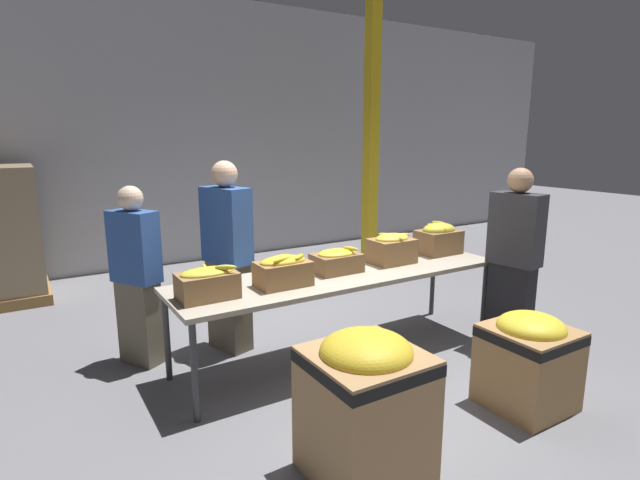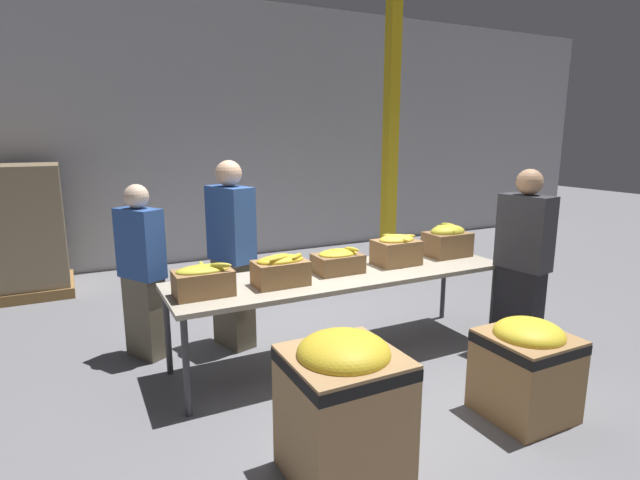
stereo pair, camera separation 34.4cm
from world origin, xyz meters
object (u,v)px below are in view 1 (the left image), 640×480
object	(u,v)px
banana_box_0	(207,283)
volunteer_2	(137,278)
volunteer_1	(514,260)
banana_box_2	(337,260)
banana_box_4	(438,238)
donation_bin_1	(528,358)
banana_box_1	(283,270)
sorting_table	(342,278)
banana_box_3	(392,248)
volunteer_0	(228,258)
donation_bin_0	(365,402)
support_pillar	(371,133)

from	to	relation	value
banana_box_0	volunteer_2	distance (m)	0.94
volunteer_1	banana_box_2	bearing A→B (deg)	56.23
banana_box_0	banana_box_4	size ratio (longest dim) A/B	1.02
volunteer_2	donation_bin_1	size ratio (longest dim) A/B	2.19
banana_box_1	banana_box_4	xyz separation A→B (m)	(1.86, 0.16, 0.03)
sorting_table	banana_box_3	size ratio (longest dim) A/B	7.54
banana_box_3	volunteer_0	distance (m)	1.53
banana_box_2	banana_box_3	distance (m)	0.62
sorting_table	banana_box_2	world-z (taller)	banana_box_2
volunteer_2	donation_bin_0	xyz separation A→B (m)	(0.78, -2.23, -0.30)
banana_box_2	volunteer_2	bearing A→B (deg)	153.41
banana_box_1	banana_box_3	bearing A→B (deg)	5.48
banana_box_0	donation_bin_1	world-z (taller)	banana_box_0
banana_box_0	banana_box_3	bearing A→B (deg)	3.15
banana_box_3	donation_bin_0	distance (m)	2.07
volunteer_1	donation_bin_1	xyz separation A→B (m)	(-0.79, -0.78, -0.46)
banana_box_2	donation_bin_1	world-z (taller)	banana_box_2
banana_box_1	banana_box_4	distance (m)	1.87
banana_box_4	support_pillar	xyz separation A→B (m)	(0.94, 2.39, 1.06)
banana_box_0	volunteer_1	xyz separation A→B (m)	(2.72, -0.58, -0.07)
banana_box_1	volunteer_1	size ratio (longest dim) A/B	0.25
volunteer_1	support_pillar	world-z (taller)	support_pillar
banana_box_2	volunteer_1	size ratio (longest dim) A/B	0.25
banana_box_4	volunteer_0	size ratio (longest dim) A/B	0.24
banana_box_1	donation_bin_0	xyz separation A→B (m)	(-0.18, -1.34, -0.44)
banana_box_1	banana_box_3	distance (m)	1.22
banana_box_3	support_pillar	xyz separation A→B (m)	(1.59, 2.44, 1.07)
sorting_table	volunteer_2	bearing A→B (deg)	152.74
banana_box_1	banana_box_4	bearing A→B (deg)	5.05
sorting_table	volunteer_1	size ratio (longest dim) A/B	1.80
banana_box_0	donation_bin_1	xyz separation A→B (m)	(1.93, -1.36, -0.53)
banana_box_2	donation_bin_0	size ratio (longest dim) A/B	0.46
donation_bin_1	banana_box_2	bearing A→B (deg)	116.19
banana_box_0	volunteer_1	world-z (taller)	volunteer_1
sorting_table	banana_box_1	xyz separation A→B (m)	(-0.62, -0.08, 0.17)
volunteer_0	support_pillar	bearing A→B (deg)	103.54
banana_box_2	banana_box_3	size ratio (longest dim) A/B	1.03
banana_box_1	support_pillar	bearing A→B (deg)	42.40
banana_box_4	support_pillar	world-z (taller)	support_pillar
donation_bin_1	volunteer_1	bearing A→B (deg)	44.60
sorting_table	banana_box_0	distance (m)	1.26
sorting_table	banana_box_2	bearing A→B (deg)	128.34
banana_box_0	volunteer_0	bearing A→B (deg)	59.25
banana_box_3	banana_box_4	size ratio (longest dim) A/B	0.96
sorting_table	support_pillar	size ratio (longest dim) A/B	0.76
banana_box_0	donation_bin_0	size ratio (longest dim) A/B	0.48
sorting_table	banana_box_1	bearing A→B (deg)	-172.68
banana_box_0	banana_box_1	bearing A→B (deg)	-1.40
sorting_table	banana_box_4	size ratio (longest dim) A/B	7.21
sorting_table	volunteer_1	distance (m)	1.62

